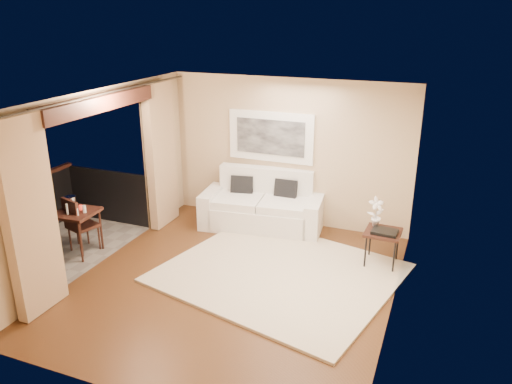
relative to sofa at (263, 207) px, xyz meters
The scene contains 18 objects.
floor 2.16m from the sofa, 80.68° to the right, with size 5.00×5.00×0.00m, color #543218.
room_shell 3.49m from the sofa, 130.40° to the right, with size 5.00×6.40×5.00m.
balcony 3.63m from the sofa, 144.68° to the right, with size 1.81×2.60×1.17m.
curtains 2.91m from the sofa, 130.08° to the right, with size 0.16×4.80×2.64m.
artwork 1.30m from the sofa, 88.50° to the left, with size 1.62×0.07×0.92m.
rug 1.87m from the sofa, 61.23° to the right, with size 3.28×2.85×0.04m, color beige.
sofa is the anchor object (origin of this frame).
side_table 2.40m from the sofa, 18.25° to the right, with size 0.55×0.55×0.59m.
tray 2.46m from the sofa, 19.56° to the right, with size 0.38×0.28×0.05m, color black.
orchid 2.25m from the sofa, 15.70° to the right, with size 0.25×0.17×0.48m, color white.
bistro_table 3.25m from the sofa, 138.61° to the right, with size 0.66×0.66×0.74m.
balcony_chair_far 3.24m from the sofa, 139.04° to the right, with size 0.51×0.52×0.95m.
balcony_chair_near 4.12m from the sofa, 134.67° to the right, with size 0.55×0.56×1.08m.
ice_bucket 3.33m from the sofa, 141.82° to the right, with size 0.18×0.18×0.20m, color silver.
candle 3.17m from the sofa, 139.61° to the right, with size 0.06×0.06×0.07m, color red.
vase 3.38m from the sofa, 137.02° to the right, with size 0.04×0.04×0.18m, color silver.
glass_a 3.24m from the sofa, 135.58° to the right, with size 0.06×0.06×0.12m, color silver.
glass_b 3.13m from the sofa, 136.75° to the right, with size 0.06×0.06×0.12m, color silver.
Camera 1 is at (2.68, -5.89, 3.79)m, focal length 35.00 mm.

